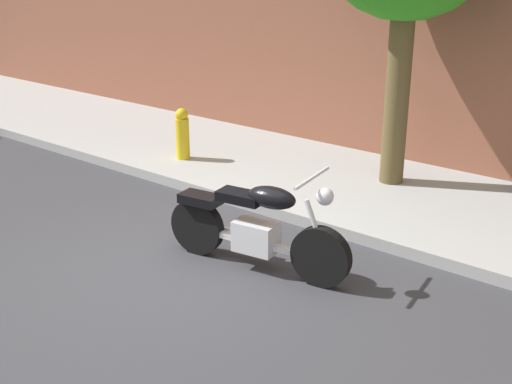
# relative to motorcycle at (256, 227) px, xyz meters

# --- Properties ---
(ground_plane) EXTENTS (60.00, 60.00, 0.00)m
(ground_plane) POSITION_rel_motorcycle_xyz_m (-0.60, -0.49, -0.46)
(ground_plane) COLOR #38383D
(sidewalk) EXTENTS (21.45, 2.77, 0.14)m
(sidewalk) POSITION_rel_motorcycle_xyz_m (-0.60, 2.55, -0.39)
(sidewalk) COLOR #A2A2A2
(sidewalk) RESTS_ON ground
(motorcycle) EXTENTS (2.07, 0.70, 1.12)m
(motorcycle) POSITION_rel_motorcycle_xyz_m (0.00, 0.00, 0.00)
(motorcycle) COLOR black
(motorcycle) RESTS_ON ground
(fire_hydrant) EXTENTS (0.20, 0.20, 0.91)m
(fire_hydrant) POSITION_rel_motorcycle_xyz_m (-2.93, 1.92, -0.00)
(fire_hydrant) COLOR gold
(fire_hydrant) RESTS_ON ground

